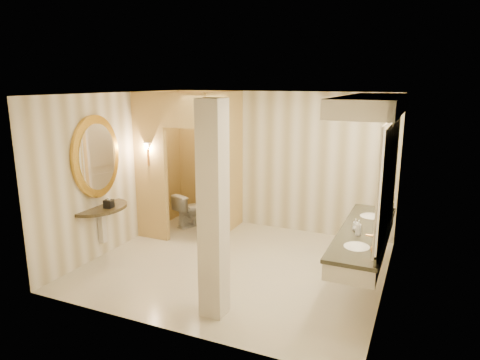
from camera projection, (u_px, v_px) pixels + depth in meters
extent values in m
plane|color=beige|center=(236.00, 265.00, 6.87)|extent=(4.50, 4.50, 0.00)
plane|color=silver|center=(236.00, 94.00, 6.26)|extent=(4.50, 4.50, 0.00)
cube|color=silver|center=(278.00, 162.00, 8.35)|extent=(4.50, 0.02, 2.70)
cube|color=silver|center=(162.00, 222.00, 4.79)|extent=(4.50, 0.02, 2.70)
cube|color=silver|center=(118.00, 171.00, 7.45)|extent=(0.02, 4.00, 2.70)
cube|color=silver|center=(390.00, 199.00, 5.69)|extent=(0.02, 4.00, 2.70)
cube|color=#D5BE6F|center=(224.00, 165.00, 8.00)|extent=(0.10, 1.50, 2.70)
cube|color=#D5BE6F|center=(151.00, 168.00, 7.77)|extent=(0.65, 0.10, 2.70)
cube|color=#D5BE6F|center=(183.00, 110.00, 7.25)|extent=(0.80, 0.10, 0.60)
cube|color=beige|center=(209.00, 184.00, 7.78)|extent=(0.31, 0.77, 2.10)
cylinder|color=#C98540|center=(148.00, 157.00, 7.66)|extent=(0.03, 0.03, 0.30)
cone|color=beige|center=(147.00, 146.00, 7.62)|extent=(0.14, 0.14, 0.14)
cube|color=beige|center=(364.00, 239.00, 5.96)|extent=(0.60, 2.48, 0.24)
cube|color=black|center=(364.00, 231.00, 5.93)|extent=(0.64, 2.52, 0.05)
cube|color=black|center=(386.00, 229.00, 5.81)|extent=(0.03, 2.48, 0.10)
ellipsoid|color=white|center=(356.00, 250.00, 5.34)|extent=(0.40, 0.44, 0.15)
cylinder|color=#C98540|center=(374.00, 242.00, 5.23)|extent=(0.03, 0.03, 0.22)
ellipsoid|color=white|center=(370.00, 219.00, 6.54)|extent=(0.40, 0.44, 0.15)
cylinder|color=#C98540|center=(385.00, 212.00, 6.43)|extent=(0.03, 0.03, 0.22)
cube|color=white|center=(390.00, 173.00, 5.63)|extent=(0.03, 2.48, 1.40)
cube|color=beige|center=(373.00, 104.00, 5.54)|extent=(0.75, 2.68, 0.22)
cylinder|color=black|center=(99.00, 207.00, 7.05)|extent=(1.03, 1.03, 0.05)
cube|color=beige|center=(102.00, 225.00, 7.11)|extent=(0.10, 0.10, 0.60)
cylinder|color=gold|center=(96.00, 157.00, 6.85)|extent=(0.07, 1.03, 1.03)
cylinder|color=white|center=(98.00, 157.00, 6.84)|extent=(0.02, 0.82, 0.82)
cube|color=beige|center=(213.00, 212.00, 5.15)|extent=(0.30, 0.30, 2.70)
cube|color=black|center=(109.00, 204.00, 6.94)|extent=(0.15, 0.15, 0.13)
imported|color=white|center=(190.00, 209.00, 8.68)|extent=(0.59, 0.76, 0.68)
imported|color=beige|center=(356.00, 224.00, 5.95)|extent=(0.07, 0.07, 0.14)
imported|color=silver|center=(355.00, 227.00, 5.87)|extent=(0.11, 0.11, 0.10)
imported|color=#C6B28C|center=(359.00, 228.00, 5.68)|extent=(0.08, 0.09, 0.21)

